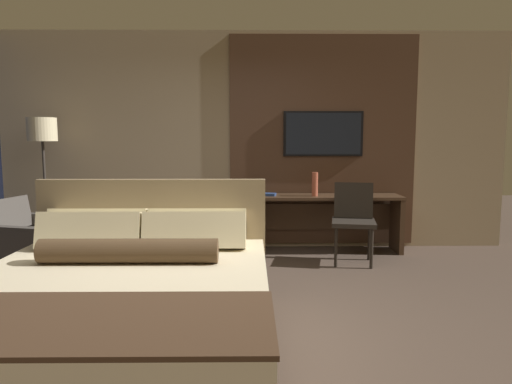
% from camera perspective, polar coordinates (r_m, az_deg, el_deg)
% --- Properties ---
extents(ground_plane, '(16.00, 16.00, 0.00)m').
position_cam_1_polar(ground_plane, '(3.70, -4.81, -16.15)').
color(ground_plane, '#4C3D33').
extents(wall_back_tv_panel, '(7.20, 0.09, 2.80)m').
position_cam_1_polar(wall_back_tv_panel, '(6.00, -1.54, 6.37)').
color(wall_back_tv_panel, tan).
rests_on(wall_back_tv_panel, ground_plane).
extents(bed, '(1.92, 2.21, 1.09)m').
position_cam_1_polar(bed, '(3.16, -16.50, -13.78)').
color(bed, '#33281E').
rests_on(bed, ground_plane).
extents(desk, '(1.91, 0.47, 0.72)m').
position_cam_1_polar(desk, '(5.88, 8.52, -2.55)').
color(desk, '#422D1E').
rests_on(desk, ground_plane).
extents(tv, '(1.03, 0.04, 0.58)m').
position_cam_1_polar(tv, '(5.99, 8.40, 7.22)').
color(tv, black).
extents(desk_chair, '(0.56, 0.56, 0.92)m').
position_cam_1_polar(desk_chair, '(5.42, 12.09, -2.75)').
color(desk_chair, '#28231E').
rests_on(desk_chair, ground_plane).
extents(armchair_by_window, '(1.01, 1.03, 0.78)m').
position_cam_1_polar(armchair_by_window, '(5.66, -26.47, -5.99)').
color(armchair_by_window, '#47423D').
rests_on(armchair_by_window, ground_plane).
extents(floor_lamp, '(0.34, 0.34, 1.68)m').
position_cam_1_polar(floor_lamp, '(6.08, -25.12, 5.85)').
color(floor_lamp, '#282623').
rests_on(floor_lamp, ground_plane).
extents(vase_tall, '(0.08, 0.08, 0.30)m').
position_cam_1_polar(vase_tall, '(5.71, 7.37, 0.98)').
color(vase_tall, '#B2563D').
rests_on(vase_tall, desk).
extents(book, '(0.25, 0.19, 0.03)m').
position_cam_1_polar(book, '(5.73, 1.37, -0.29)').
color(book, navy).
rests_on(book, desk).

